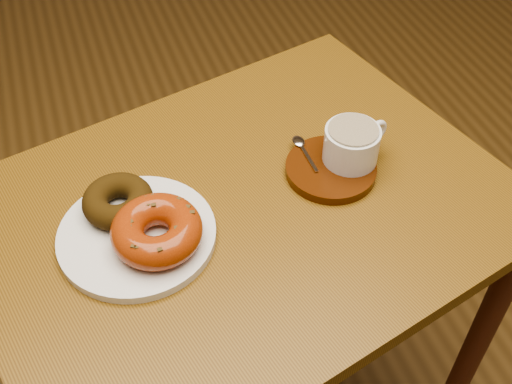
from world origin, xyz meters
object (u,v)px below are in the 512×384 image
object	(u,v)px
donut_plate	(137,235)
coffee_cup	(352,144)
saucer	(331,169)
cafe_table	(244,253)

from	to	relation	value
donut_plate	coffee_cup	world-z (taller)	coffee_cup
saucer	cafe_table	bearing A→B (deg)	-172.63
coffee_cup	saucer	bearing A→B (deg)	174.74
coffee_cup	cafe_table	bearing A→B (deg)	172.70
donut_plate	saucer	distance (m)	0.32
saucer	coffee_cup	distance (m)	0.05
coffee_cup	donut_plate	bearing A→B (deg)	171.11
cafe_table	donut_plate	distance (m)	0.21
saucer	coffee_cup	bearing A→B (deg)	9.90
cafe_table	saucer	world-z (taller)	saucer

